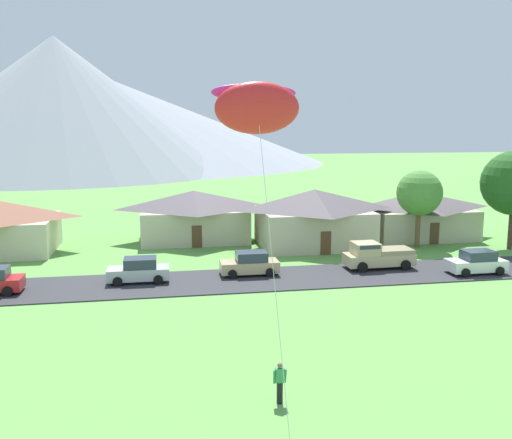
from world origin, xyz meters
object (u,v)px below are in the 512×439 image
Objects in this scene: house_right_center at (194,214)px; parked_car_tan_mid_west at (250,264)px; house_left_center at (418,214)px; kite_flyer_with_kite at (258,113)px; pickup_truck_sand_west_side at (377,255)px; tree_left_of_center at (419,193)px; parked_car_silver_east_end at (139,270)px; house_rightmost at (314,217)px; parked_car_white_mid_east at (476,262)px; watcher_person at (280,382)px.

house_right_center reaches higher than parked_car_tan_mid_west.
kite_flyer_with_kite is at bearing -124.72° from house_left_center.
pickup_truck_sand_west_side is at bearing 57.34° from kite_flyer_with_kite.
tree_left_of_center is 1.63× the size of parked_car_silver_east_end.
house_right_center is 2.51× the size of parked_car_silver_east_end.
tree_left_of_center is 9.98m from pickup_truck_sand_west_side.
house_rightmost is 2.46× the size of parked_car_white_mid_east.
tree_left_of_center reaches higher than parked_car_tan_mid_west.
parked_car_silver_east_end is 17.70m from pickup_truck_sand_west_side.
kite_flyer_with_kite is (-3.06, -19.90, 10.31)m from parked_car_tan_mid_west.
parked_car_white_mid_east is at bearing -22.40° from pickup_truck_sand_west_side.
pickup_truck_sand_west_side is (17.68, 0.69, 0.19)m from parked_car_silver_east_end.
watcher_person is (-18.28, -25.59, -3.98)m from tree_left_of_center.
house_right_center is at bearing 91.95° from watcher_person.
house_right_center is 14.06m from parked_car_tan_mid_west.
tree_left_of_center is 1.63× the size of parked_car_tan_mid_west.
parked_car_tan_mid_west is at bearing -129.33° from house_rightmost.
parked_car_white_mid_east reaches higher than watcher_person.
kite_flyer_with_kite is at bearing -122.66° from pickup_truck_sand_west_side.
tree_left_of_center is at bearing 45.37° from pickup_truck_sand_west_side.
kite_flyer_with_kite reaches higher than tree_left_of_center.
kite_flyer_with_kite reaches higher than parked_car_silver_east_end.
tree_left_of_center reaches higher than watcher_person.
parked_car_silver_east_end is (-24.26, 2.02, 0.00)m from parked_car_white_mid_east.
house_rightmost is 2.46× the size of parked_car_silver_east_end.
parked_car_tan_mid_west is 0.81× the size of pickup_truck_sand_west_side.
pickup_truck_sand_west_side is at bearing -134.63° from tree_left_of_center.
parked_car_silver_east_end is at bearing -176.35° from parked_car_tan_mid_west.
parked_car_white_mid_east is at bearing -8.75° from parked_car_tan_mid_west.
tree_left_of_center is 0.56× the size of kite_flyer_with_kite.
house_rightmost is at bearing 31.93° from parked_car_silver_east_end.
house_rightmost is at bearing 71.42° from watcher_person.
parked_car_silver_east_end is 0.81× the size of pickup_truck_sand_west_side.
house_right_center is at bearing 90.06° from kite_flyer_with_kite.
house_left_center is at bearing 10.64° from house_rightmost.
parked_car_tan_mid_west is (-16.30, -6.75, -3.99)m from tree_left_of_center.
house_rightmost is 1.99× the size of pickup_truck_sand_west_side.
parked_car_white_mid_east is (19.48, -16.15, -1.57)m from house_right_center.
pickup_truck_sand_west_side reaches higher than parked_car_tan_mid_west.
kite_flyer_with_kite is (4.81, -19.40, 10.31)m from parked_car_silver_east_end.
parked_car_white_mid_east is at bearing -89.41° from tree_left_of_center.
tree_left_of_center is 1.63× the size of parked_car_white_mid_east.
pickup_truck_sand_west_side is at bearing -128.28° from house_left_center.
kite_flyer_with_kite is at bearing -125.99° from tree_left_of_center.
watcher_person is (-1.99, -18.84, 0.01)m from parked_car_tan_mid_west.
parked_car_tan_mid_west reaches higher than watcher_person.
parked_car_silver_east_end is (-26.27, -11.57, -1.43)m from house_left_center.
house_right_center is at bearing 71.32° from parked_car_silver_east_end.
tree_left_of_center reaches higher than pickup_truck_sand_west_side.
kite_flyer_with_kite is (0.03, -33.52, 8.74)m from house_right_center.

